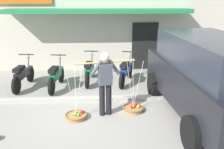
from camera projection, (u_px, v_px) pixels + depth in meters
ground_plane at (93, 111)px, 6.78m from camera, size 90.00×90.00×0.00m
sidewalk_curb at (93, 99)px, 7.43m from camera, size 20.00×0.24×0.10m
fruit_vendor at (105, 80)px, 6.26m from camera, size 1.55×0.38×1.70m
fruit_basket_left_side at (133, 108)px, 6.73m from camera, size 0.58×0.58×1.45m
fruit_basket_right_side at (76, 115)px, 6.33m from camera, size 0.58×0.58×1.45m
motorcycle_nearest_shop at (23, 75)px, 8.36m from camera, size 0.54×1.82×1.09m
motorcycle_second_in_row at (56, 76)px, 8.28m from camera, size 0.54×1.82×1.09m
motorcycle_third_in_row at (90, 71)px, 8.88m from camera, size 0.54×1.82×1.09m
motorcycle_end_of_row at (126, 71)px, 8.81m from camera, size 0.75×1.74×1.09m
parked_truck at (208, 75)px, 6.13m from camera, size 2.33×4.89×2.10m
storefront_building at (98, 16)px, 12.37m from camera, size 13.00×6.00×4.20m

